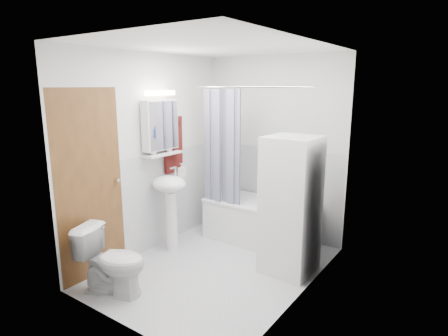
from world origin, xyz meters
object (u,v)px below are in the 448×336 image
Objects in this scene: bathtub at (260,220)px; washer_dryer at (290,205)px; toilet at (112,261)px; sink at (170,196)px.

bathtub is 0.94m from washer_dryer.
washer_dryer is 1.92m from toilet.
sink is at bearing -132.39° from bathtub.
washer_dryer is (0.65, -0.50, 0.45)m from bathtub.
washer_dryer reaches higher than sink.
bathtub is 0.94× the size of washer_dryer.
washer_dryer is (1.43, 0.35, 0.05)m from sink.
toilet is at bearing -129.56° from washer_dryer.
sink is 1.47m from washer_dryer.
washer_dryer is at bearing -37.44° from bathtub.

